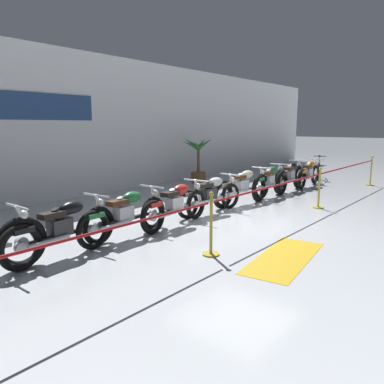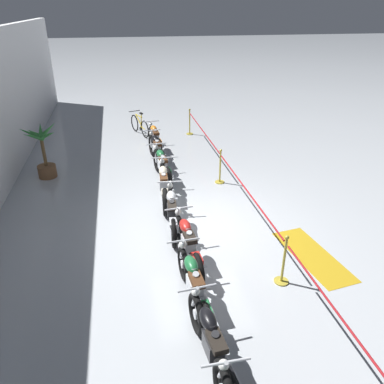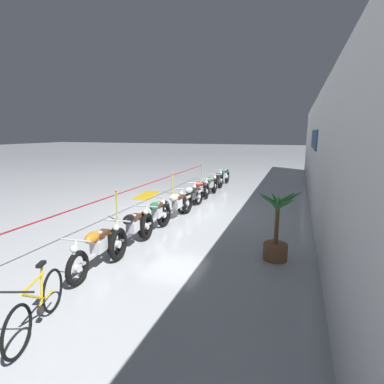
{
  "view_description": "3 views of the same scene",
  "coord_description": "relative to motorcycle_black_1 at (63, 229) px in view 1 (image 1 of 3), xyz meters",
  "views": [
    {
      "loc": [
        -7.09,
        -4.55,
        2.1
      ],
      "look_at": [
        -0.89,
        0.61,
        0.65
      ],
      "focal_mm": 35.0,
      "sensor_mm": 36.0,
      "label": 1
    },
    {
      "loc": [
        -7.6,
        1.74,
        4.77
      ],
      "look_at": [
        -0.05,
        0.25,
        0.91
      ],
      "focal_mm": 35.0,
      "sensor_mm": 36.0,
      "label": 2
    },
    {
      "loc": [
        10.32,
        4.4,
        2.87
      ],
      "look_at": [
        0.44,
        0.94,
        0.76
      ],
      "focal_mm": 28.0,
      "sensor_mm": 36.0,
      "label": 3
    }
  ],
  "objects": [
    {
      "name": "potted_palm_left_of_row",
      "position": [
        7.58,
        3.34,
        0.31
      ],
      "size": [
        1.01,
        1.03,
        1.7
      ],
      "color": "brown",
      "rests_on": "ground"
    },
    {
      "name": "motorcycle_black_7",
      "position": [
        8.05,
        -0.1,
        0.01
      ],
      "size": [
        2.27,
        0.63,
        0.95
      ],
      "color": "black",
      "rests_on": "ground"
    },
    {
      "name": "stanchion_mid_left",
      "position": [
        1.58,
        -1.78,
        -0.1
      ],
      "size": [
        0.28,
        0.28,
        1.05
      ],
      "color": "gold",
      "rests_on": "ground"
    },
    {
      "name": "stanchion_far_left",
      "position": [
        2.42,
        -1.78,
        0.3
      ],
      "size": [
        14.05,
        0.28,
        1.05
      ],
      "color": "gold",
      "rests_on": "ground"
    },
    {
      "name": "motorcycle_green_6",
      "position": [
        6.65,
        -0.12,
        0.0
      ],
      "size": [
        2.25,
        0.62,
        0.95
      ],
      "color": "black",
      "rests_on": "ground"
    },
    {
      "name": "motorcycle_orange_8",
      "position": [
        9.32,
        -0.19,
        -0.01
      ],
      "size": [
        2.12,
        0.62,
        0.92
      ],
      "color": "black",
      "rests_on": "ground"
    },
    {
      "name": "floor_banner",
      "position": [
        2.23,
        -2.77,
        -0.46
      ],
      "size": [
        2.17,
        1.05,
        0.01
      ],
      "primitive_type": "cube",
      "rotation": [
        0.0,
        0.0,
        0.14
      ],
      "color": "#B78E19",
      "rests_on": "ground"
    },
    {
      "name": "motorcycle_red_3",
      "position": [
        2.55,
        -0.13,
        -0.01
      ],
      "size": [
        2.14,
        0.62,
        0.91
      ],
      "color": "black",
      "rests_on": "ground"
    },
    {
      "name": "motorcycle_green_2",
      "position": [
        1.29,
        -0.0,
        -0.0
      ],
      "size": [
        2.21,
        0.62,
        0.92
      ],
      "color": "black",
      "rests_on": "ground"
    },
    {
      "name": "motorcycle_silver_4",
      "position": [
        3.91,
        -0.01,
        -0.0
      ],
      "size": [
        2.15,
        0.62,
        0.91
      ],
      "color": "black",
      "rests_on": "ground"
    },
    {
      "name": "ground_plane",
      "position": [
        3.96,
        -0.74,
        -0.46
      ],
      "size": [
        120.0,
        120.0,
        0.0
      ],
      "primitive_type": "plane",
      "color": "#B2B7BC"
    },
    {
      "name": "stanchion_mid_right",
      "position": [
        6.17,
        -1.78,
        -0.1
      ],
      "size": [
        0.28,
        0.28,
        1.05
      ],
      "color": "gold",
      "rests_on": "ground"
    },
    {
      "name": "stanchion_far_right",
      "position": [
        10.94,
        -1.78,
        -0.1
      ],
      "size": [
        0.28,
        0.28,
        1.05
      ],
      "color": "gold",
      "rests_on": "ground"
    },
    {
      "name": "back_wall",
      "position": [
        3.95,
        4.39,
        1.64
      ],
      "size": [
        28.0,
        0.29,
        4.2
      ],
      "color": "white",
      "rests_on": "ground"
    },
    {
      "name": "bicycle",
      "position": [
        11.31,
        0.23,
        -0.09
      ],
      "size": [
        1.62,
        0.69,
        0.95
      ],
      "color": "black",
      "rests_on": "ground"
    },
    {
      "name": "motorcycle_black_1",
      "position": [
        0.0,
        0.0,
        0.0
      ],
      "size": [
        2.17,
        0.62,
        0.93
      ],
      "color": "black",
      "rests_on": "ground"
    },
    {
      "name": "motorcycle_cream_5",
      "position": [
        5.38,
        -0.0,
        -0.0
      ],
      "size": [
        2.41,
        0.62,
        0.94
      ],
      "color": "black",
      "rests_on": "ground"
    }
  ]
}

